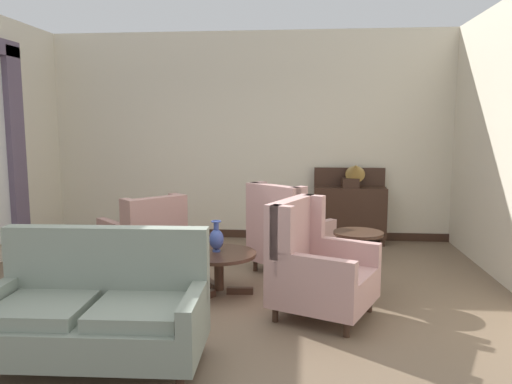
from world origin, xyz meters
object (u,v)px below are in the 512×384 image
(armchair_back_corner, at_px, (286,235))
(gramophone, at_px, (354,173))
(porcelain_vase, at_px, (216,238))
(sideboard, at_px, (349,211))
(armchair_near_sideboard, at_px, (145,240))
(armchair_foreground_right, at_px, (316,268))
(coffee_table, at_px, (219,261))
(settee, at_px, (96,312))
(side_table, at_px, (358,257))

(armchair_back_corner, bearing_deg, gramophone, -82.81)
(porcelain_vase, height_order, sideboard, sideboard)
(porcelain_vase, relative_size, armchair_near_sideboard, 0.28)
(armchair_near_sideboard, bearing_deg, armchair_foreground_right, 104.34)
(coffee_table, distance_m, porcelain_vase, 0.24)
(armchair_foreground_right, bearing_deg, armchair_near_sideboard, 84.28)
(porcelain_vase, bearing_deg, sideboard, 55.89)
(settee, xyz_separation_m, side_table, (2.08, 1.72, 0.00))
(armchair_back_corner, relative_size, sideboard, 0.98)
(settee, relative_size, armchair_foreground_right, 1.49)
(coffee_table, bearing_deg, armchair_near_sideboard, 147.43)
(armchair_foreground_right, distance_m, gramophone, 2.94)
(armchair_back_corner, bearing_deg, porcelain_vase, 88.99)
(coffee_table, height_order, armchair_back_corner, armchair_back_corner)
(settee, bearing_deg, coffee_table, 66.09)
(gramophone, bearing_deg, side_table, -94.32)
(armchair_near_sideboard, height_order, gramophone, gramophone)
(coffee_table, height_order, armchair_foreground_right, armchair_foreground_right)
(settee, bearing_deg, side_table, 37.37)
(porcelain_vase, distance_m, armchair_foreground_right, 1.16)
(armchair_back_corner, xyz_separation_m, armchair_near_sideboard, (-1.67, -0.22, -0.04))
(porcelain_vase, xyz_separation_m, side_table, (1.47, 0.07, -0.18))
(sideboard, bearing_deg, armchair_foreground_right, -101.22)
(coffee_table, relative_size, armchair_near_sideboard, 0.68)
(porcelain_vase, bearing_deg, armchair_foreground_right, -27.53)
(armchair_foreground_right, height_order, sideboard, sideboard)
(settee, height_order, armchair_foreground_right, armchair_foreground_right)
(coffee_table, xyz_separation_m, armchair_back_corner, (0.68, 0.86, 0.10))
(sideboard, relative_size, gramophone, 2.45)
(armchair_foreground_right, height_order, gramophone, gramophone)
(coffee_table, distance_m, sideboard, 2.86)
(side_table, distance_m, sideboard, 2.29)
(porcelain_vase, xyz_separation_m, armchair_near_sideboard, (-0.97, 0.60, -0.17))
(armchair_foreground_right, xyz_separation_m, armchair_near_sideboard, (-1.99, 1.13, -0.04))
(armchair_near_sideboard, xyz_separation_m, side_table, (2.44, -0.53, -0.01))
(porcelain_vase, distance_m, settee, 1.77)
(armchair_back_corner, relative_size, armchair_near_sideboard, 0.95)
(settee, xyz_separation_m, gramophone, (2.25, 3.92, 0.66))
(porcelain_vase, distance_m, gramophone, 2.84)
(armchair_foreground_right, relative_size, sideboard, 0.97)
(coffee_table, height_order, side_table, side_table)
(coffee_table, height_order, armchair_near_sideboard, armchair_near_sideboard)
(coffee_table, bearing_deg, gramophone, 55.16)
(coffee_table, xyz_separation_m, sideboard, (1.57, 2.40, 0.14))
(coffee_table, xyz_separation_m, side_table, (1.44, 0.11, 0.05))
(armchair_back_corner, xyz_separation_m, gramophone, (0.93, 1.45, 0.61))
(side_table, height_order, sideboard, sideboard)
(armchair_near_sideboard, bearing_deg, armchair_back_corner, 141.48)
(sideboard, bearing_deg, armchair_near_sideboard, -145.52)
(porcelain_vase, bearing_deg, settee, -110.37)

